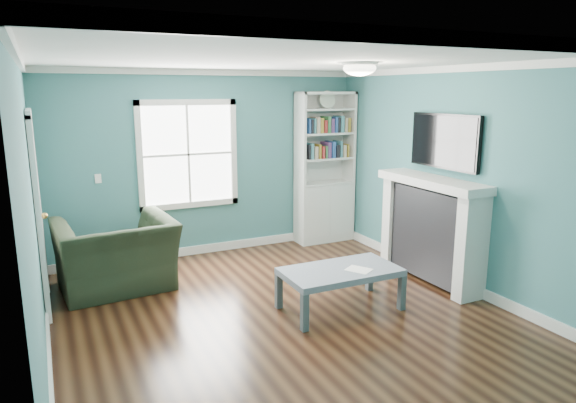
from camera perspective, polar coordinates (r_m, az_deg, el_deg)
name	(u,v)px	position (r m, az deg, el deg)	size (l,w,h in m)	color
floor	(285,317)	(5.48, -0.30, -12.76)	(5.00, 5.00, 0.00)	black
room_walls	(285,167)	(5.02, -0.32, 3.83)	(5.00, 5.00, 5.00)	#3E767E
trim	(285,202)	(5.08, -0.31, -0.02)	(4.50, 5.00, 2.60)	white
window	(188,154)	(7.26, -11.02, 5.15)	(1.40, 0.06, 1.50)	white
bookshelf	(324,183)	(7.95, 4.05, 2.11)	(0.90, 0.35, 2.31)	silver
fireplace	(431,231)	(6.52, 15.64, -3.16)	(0.44, 1.58, 1.30)	black
tv	(445,141)	(6.41, 17.02, 6.42)	(0.06, 1.10, 0.65)	black
door	(38,211)	(6.01, -26.03, -0.95)	(0.12, 0.98, 2.17)	silver
ceiling_fixture	(360,67)	(5.50, 7.97, 14.55)	(0.38, 0.38, 0.15)	white
light_switch	(98,179)	(7.08, -20.35, 2.40)	(0.08, 0.01, 0.12)	white
recliner	(115,243)	(6.37, -18.66, -4.38)	(1.30, 0.84, 1.13)	black
coffee_table	(340,274)	(5.57, 5.85, -8.02)	(1.25, 0.69, 0.45)	#434C51
paper_sheet	(359,270)	(5.54, 7.87, -7.50)	(0.20, 0.25, 0.00)	white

